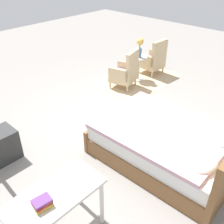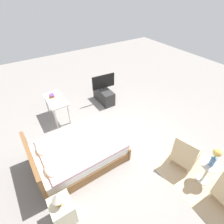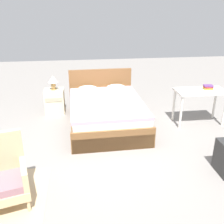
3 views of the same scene
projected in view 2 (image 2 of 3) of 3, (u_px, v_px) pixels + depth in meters
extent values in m
plane|color=gray|center=(117.00, 143.00, 5.01)|extent=(16.00, 16.00, 0.00)
cube|color=tan|center=(202.00, 179.00, 4.10)|extent=(2.10, 1.50, 0.01)
cube|color=brown|center=(80.00, 156.00, 4.47)|extent=(1.50, 2.18, 0.28)
cube|color=white|center=(79.00, 149.00, 4.31)|extent=(1.44, 2.09, 0.24)
cube|color=#CC9EAD|center=(81.00, 144.00, 4.26)|extent=(1.48, 1.92, 0.06)
cube|color=brown|center=(35.00, 167.00, 3.81)|extent=(1.48, 0.11, 0.96)
cube|color=brown|center=(113.00, 138.00, 4.90)|extent=(1.48, 0.09, 0.40)
ellipsoid|color=white|center=(52.00, 169.00, 3.65)|extent=(0.45, 0.29, 0.14)
ellipsoid|color=white|center=(42.00, 149.00, 4.08)|extent=(0.45, 0.29, 0.14)
cylinder|color=#CCB284|center=(224.00, 184.00, 3.91)|extent=(0.04, 0.04, 0.16)
cylinder|color=#CCB284|center=(211.00, 194.00, 3.74)|extent=(0.04, 0.04, 0.16)
cube|color=#CCB284|center=(224.00, 181.00, 3.63)|extent=(0.10, 0.52, 0.26)
cylinder|color=#CCB284|center=(196.00, 160.00, 4.44)|extent=(0.04, 0.04, 0.16)
cylinder|color=#CCB284|center=(179.00, 150.00, 4.69)|extent=(0.04, 0.04, 0.16)
cylinder|color=#CCB284|center=(188.00, 171.00, 4.18)|extent=(0.04, 0.04, 0.16)
cylinder|color=#CCB284|center=(171.00, 160.00, 4.42)|extent=(0.04, 0.04, 0.16)
cube|color=#CCB284|center=(185.00, 157.00, 4.35)|extent=(0.66, 0.66, 0.12)
cube|color=gray|center=(186.00, 154.00, 4.28)|extent=(0.61, 0.61, 0.10)
cube|color=#CCB284|center=(185.00, 152.00, 3.98)|extent=(0.54, 0.21, 0.64)
cube|color=#CCB284|center=(196.00, 157.00, 4.11)|extent=(0.20, 0.51, 0.26)
cube|color=#CCB284|center=(178.00, 147.00, 4.36)|extent=(0.20, 0.51, 0.26)
cylinder|color=beige|center=(202.00, 180.00, 4.09)|extent=(0.28, 0.28, 0.03)
cylinder|color=beige|center=(206.00, 173.00, 3.91)|extent=(0.06, 0.06, 0.55)
cylinder|color=beige|center=(210.00, 165.00, 3.74)|extent=(0.40, 0.40, 0.02)
cylinder|color=#4C709E|center=(212.00, 161.00, 3.66)|extent=(0.11, 0.11, 0.22)
cylinder|color=#477538|center=(215.00, 157.00, 3.56)|extent=(0.02, 0.02, 0.10)
sphere|color=#E0B251|center=(217.00, 153.00, 3.49)|extent=(0.17, 0.17, 0.17)
cube|color=beige|center=(63.00, 211.00, 3.29)|extent=(0.44, 0.40, 0.56)
cube|color=#B3AB8E|center=(72.00, 202.00, 3.31)|extent=(0.37, 0.01, 0.09)
cylinder|color=tan|center=(60.00, 204.00, 3.11)|extent=(0.13, 0.13, 0.02)
ellipsoid|color=tan|center=(59.00, 201.00, 3.06)|extent=(0.11, 0.11, 0.16)
cone|color=silver|center=(57.00, 197.00, 2.96)|extent=(0.22, 0.22, 0.15)
cube|color=#2D2D2D|center=(104.00, 95.00, 6.53)|extent=(0.96, 0.40, 0.51)
cube|color=black|center=(104.00, 89.00, 6.37)|extent=(0.22, 0.33, 0.03)
cylinder|color=black|center=(104.00, 88.00, 6.34)|extent=(0.04, 0.04, 0.05)
cube|color=black|center=(103.00, 82.00, 6.18)|extent=(0.11, 0.85, 0.49)
cube|color=black|center=(103.00, 81.00, 6.19)|extent=(0.06, 0.79, 0.44)
cylinder|color=silver|center=(69.00, 114.00, 5.48)|extent=(0.05, 0.05, 0.70)
cylinder|color=silver|center=(59.00, 100.00, 6.10)|extent=(0.05, 0.05, 0.70)
cylinder|color=silver|center=(56.00, 119.00, 5.30)|extent=(0.05, 0.05, 0.70)
cylinder|color=silver|center=(47.00, 104.00, 5.93)|extent=(0.05, 0.05, 0.70)
cube|color=silver|center=(55.00, 100.00, 5.48)|extent=(1.04, 0.52, 0.04)
cube|color=#B79333|center=(52.00, 96.00, 5.55)|extent=(0.20, 0.17, 0.04)
cube|color=#AD2823|center=(52.00, 96.00, 5.53)|extent=(0.16, 0.14, 0.02)
cube|color=#66387A|center=(52.00, 95.00, 5.51)|extent=(0.20, 0.15, 0.03)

